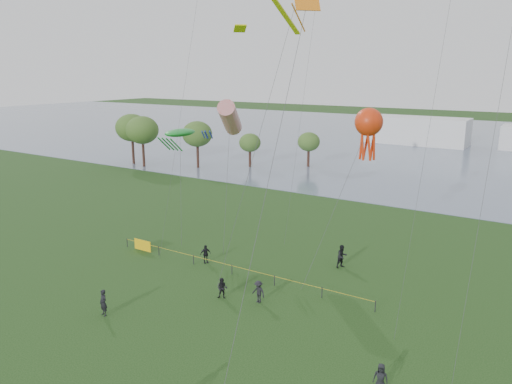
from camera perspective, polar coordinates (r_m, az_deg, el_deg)
The scene contains 15 objects.
ground_plane at distance 29.95m, azimuth -10.98°, elevation -19.05°, with size 400.00×400.00×0.00m, color black.
lake at distance 120.29m, azimuth 23.89°, elevation 4.91°, with size 400.00×120.00×0.08m, color slate.
pavilion_left at distance 117.48m, azimuth 17.83°, elevation 6.71°, with size 22.00×8.00×6.00m, color white.
trees at distance 86.28m, azimuth -9.13°, elevation 6.73°, with size 31.83×19.70×8.76m.
fence at distance 44.39m, azimuth -9.28°, elevation -6.93°, with size 24.07×0.07×1.05m.
spectator_a at distance 36.75m, azimuth -3.87°, elevation -10.92°, with size 0.76×0.59×1.56m, color black.
spectator_b at distance 36.06m, azimuth 0.28°, elevation -11.32°, with size 1.06×0.61×1.64m, color black.
spectator_c at distance 43.17m, azimuth -5.79°, elevation -7.06°, with size 0.95×0.39×1.61m, color black.
spectator_d at distance 27.97m, azimuth 14.06°, elevation -19.91°, with size 0.77×0.50×1.57m, color black.
spectator_f at distance 35.79m, azimuth -17.05°, elevation -12.01°, with size 0.67×0.44×1.83m, color black.
spectator_g at distance 42.57m, azimuth 9.80°, elevation -7.26°, with size 0.95×0.74×1.96m, color black.
kite_windsock at distance 47.88m, azimuth -3.01°, elevation 8.45°, with size 4.97×7.35×13.55m.
kite_creature at distance 52.13m, azimuth -8.71°, elevation 6.68°, with size 5.33×7.18×10.25m.
kite_octopus at distance 39.01m, azimuth 12.76°, elevation 7.69°, with size 3.75×6.40×13.37m.
kite_delta at distance 27.95m, azimuth 5.21°, elevation 18.77°, with size 3.06×13.35×20.40m.
Camera 1 is at (17.84, -17.87, 16.11)m, focal length 35.00 mm.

